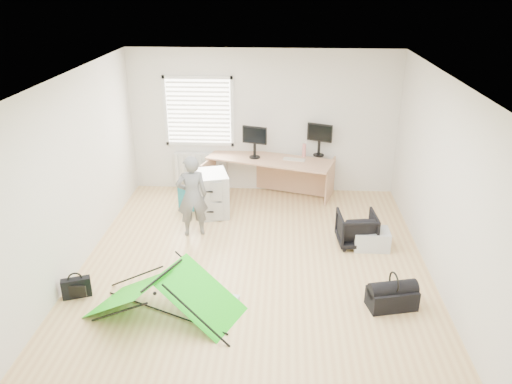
# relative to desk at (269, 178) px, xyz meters

# --- Properties ---
(ground) EXTENTS (5.50, 5.50, 0.00)m
(ground) POSITION_rel_desk_xyz_m (-0.14, -2.34, -0.39)
(ground) COLOR tan
(ground) RESTS_ON ground
(back_wall) EXTENTS (5.00, 0.02, 2.70)m
(back_wall) POSITION_rel_desk_xyz_m (-0.14, 0.41, 0.96)
(back_wall) COLOR silver
(back_wall) RESTS_ON ground
(window) EXTENTS (1.20, 0.06, 1.20)m
(window) POSITION_rel_desk_xyz_m (-1.34, 0.37, 1.16)
(window) COLOR silver
(window) RESTS_ON back_wall
(radiator) EXTENTS (1.00, 0.12, 0.60)m
(radiator) POSITION_rel_desk_xyz_m (-1.34, 0.33, 0.06)
(radiator) COLOR silver
(radiator) RESTS_ON back_wall
(desk) EXTENTS (2.40, 1.36, 0.78)m
(desk) POSITION_rel_desk_xyz_m (0.00, 0.00, 0.00)
(desk) COLOR tan
(desk) RESTS_ON ground
(filing_cabinet) EXTENTS (0.65, 0.77, 0.77)m
(filing_cabinet) POSITION_rel_desk_xyz_m (-0.97, -0.75, -0.01)
(filing_cabinet) COLOR #AAADAF
(filing_cabinet) RESTS_ON ground
(monitor_left) EXTENTS (0.47, 0.23, 0.44)m
(monitor_left) POSITION_rel_desk_xyz_m (-0.28, 0.04, 0.61)
(monitor_left) COLOR black
(monitor_left) RESTS_ON desk
(monitor_right) EXTENTS (0.47, 0.28, 0.45)m
(monitor_right) POSITION_rel_desk_xyz_m (0.91, 0.23, 0.61)
(monitor_right) COLOR black
(monitor_right) RESTS_ON desk
(keyboard) EXTENTS (0.42, 0.21, 0.02)m
(keyboard) POSITION_rel_desk_xyz_m (0.45, -0.04, 0.40)
(keyboard) COLOR beige
(keyboard) RESTS_ON desk
(thermos) EXTENTS (0.08, 0.08, 0.24)m
(thermos) POSITION_rel_desk_xyz_m (0.63, 0.16, 0.51)
(thermos) COLOR #D47876
(thermos) RESTS_ON desk
(office_chair) EXTENTS (0.61, 0.63, 0.53)m
(office_chair) POSITION_rel_desk_xyz_m (1.41, -1.71, -0.12)
(office_chair) COLOR black
(office_chair) RESTS_ON ground
(person) EXTENTS (0.56, 0.45, 1.35)m
(person) POSITION_rel_desk_xyz_m (-1.18, -1.52, 0.28)
(person) COLOR slate
(person) RESTS_ON ground
(kite) EXTENTS (1.98, 1.47, 0.56)m
(kite) POSITION_rel_desk_xyz_m (-1.18, -3.61, -0.11)
(kite) COLOR #1AD514
(kite) RESTS_ON ground
(storage_crate) EXTENTS (0.54, 0.38, 0.30)m
(storage_crate) POSITION_rel_desk_xyz_m (1.63, -1.81, -0.24)
(storage_crate) COLOR silver
(storage_crate) RESTS_ON ground
(tote_bag) EXTENTS (0.37, 0.28, 0.40)m
(tote_bag) POSITION_rel_desk_xyz_m (-1.44, -0.57, -0.19)
(tote_bag) COLOR teal
(tote_bag) RESTS_ON ground
(laptop_bag) EXTENTS (0.38, 0.23, 0.27)m
(laptop_bag) POSITION_rel_desk_xyz_m (-2.41, -3.33, -0.25)
(laptop_bag) COLOR black
(laptop_bag) RESTS_ON ground
(white_box) EXTENTS (0.11, 0.11, 0.09)m
(white_box) POSITION_rel_desk_xyz_m (-0.33, -3.34, -0.34)
(white_box) COLOR silver
(white_box) RESTS_ON ground
(duffel_bag) EXTENTS (0.66, 0.44, 0.26)m
(duffel_bag) POSITION_rel_desk_xyz_m (1.66, -3.32, -0.26)
(duffel_bag) COLOR black
(duffel_bag) RESTS_ON ground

